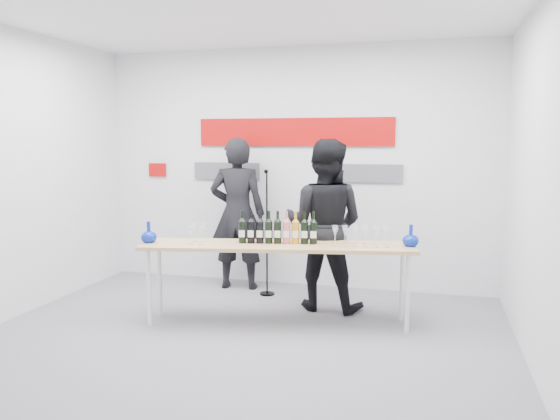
% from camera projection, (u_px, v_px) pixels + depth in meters
% --- Properties ---
extents(ground, '(5.00, 5.00, 0.00)m').
position_uv_depth(ground, '(243.00, 336.00, 5.18)').
color(ground, slate).
rests_on(ground, ground).
extents(back_wall, '(5.00, 0.04, 3.00)m').
position_uv_depth(back_wall, '(294.00, 168.00, 6.90)').
color(back_wall, silver).
rests_on(back_wall, ground).
extents(signage, '(3.38, 0.02, 0.79)m').
position_uv_depth(signage, '(289.00, 144.00, 6.84)').
color(signage, '#AC0807').
rests_on(signage, back_wall).
extents(tasting_table, '(2.78, 1.06, 0.82)m').
position_uv_depth(tasting_table, '(277.00, 250.00, 5.47)').
color(tasting_table, tan).
rests_on(tasting_table, ground).
extents(wine_bottles, '(0.79, 0.23, 0.33)m').
position_uv_depth(wine_bottles, '(278.00, 227.00, 5.48)').
color(wine_bottles, black).
rests_on(wine_bottles, tasting_table).
extents(decanter_left, '(0.16, 0.16, 0.21)m').
position_uv_depth(decanter_left, '(149.00, 232.00, 5.54)').
color(decanter_left, '#08239A').
rests_on(decanter_left, tasting_table).
extents(decanter_right, '(0.16, 0.16, 0.21)m').
position_uv_depth(decanter_right, '(411.00, 235.00, 5.35)').
color(decanter_right, '#08239A').
rests_on(decanter_right, tasting_table).
extents(glasses_left, '(0.19, 0.24, 0.18)m').
position_uv_depth(glasses_left, '(197.00, 234.00, 5.51)').
color(glasses_left, silver).
rests_on(glasses_left, tasting_table).
extents(glasses_right, '(0.59, 0.32, 0.18)m').
position_uv_depth(glasses_right, '(360.00, 236.00, 5.39)').
color(glasses_right, silver).
rests_on(glasses_right, tasting_table).
extents(presenter_left, '(0.75, 0.55, 1.89)m').
position_uv_depth(presenter_left, '(237.00, 214.00, 6.78)').
color(presenter_left, black).
rests_on(presenter_left, ground).
extents(presenter_right, '(0.96, 0.78, 1.86)m').
position_uv_depth(presenter_right, '(324.00, 225.00, 5.96)').
color(presenter_right, black).
rests_on(presenter_right, ground).
extents(mic_stand, '(0.18, 0.18, 1.51)m').
position_uv_depth(mic_stand, '(267.00, 257.00, 6.52)').
color(mic_stand, black).
rests_on(mic_stand, ground).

